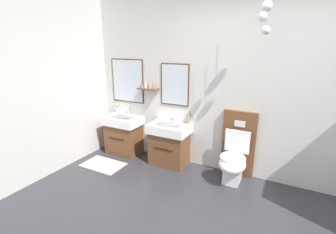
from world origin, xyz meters
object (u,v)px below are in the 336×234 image
Objects in this scene: toilet at (235,156)px; soap_dispenser at (188,119)px; vanity_sink_left at (124,134)px; vanity_sink_right at (169,143)px; toothbrush_cup at (117,110)px.

toilet reaches higher than soap_dispenser.
toilet is 5.08× the size of soap_dispenser.
vanity_sink_left is 0.93m from vanity_sink_right.
toothbrush_cup is at bearing 175.90° from toilet.
vanity_sink_left is 3.47× the size of soap_dispenser.
toilet reaches higher than vanity_sink_left.
soap_dispenser is at bearing 7.72° from vanity_sink_left.
toothbrush_cup is (-0.25, 0.15, 0.38)m from vanity_sink_left.
toilet is at bearing -11.85° from soap_dispenser.
soap_dispenser is at bearing 168.15° from toilet.
soap_dispenser is (-0.81, 0.17, 0.39)m from toilet.
soap_dispenser is at bearing 32.03° from vanity_sink_right.
vanity_sink_right is 0.51m from soap_dispenser.
vanity_sink_left is 0.68× the size of toilet.
toothbrush_cup is at bearing 148.50° from vanity_sink_left.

